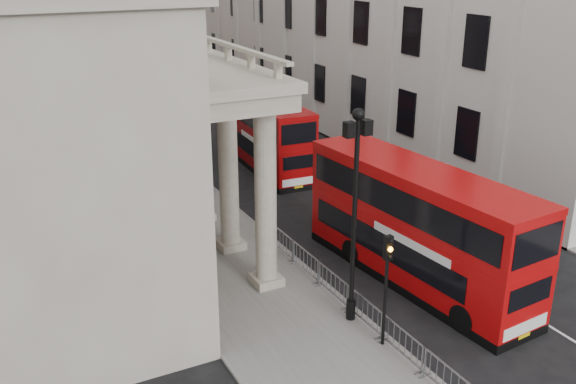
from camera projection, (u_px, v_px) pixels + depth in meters
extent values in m
plane|color=black|center=(428.00, 373.00, 21.87)|extent=(260.00, 260.00, 0.00)
cube|color=slate|center=(125.00, 153.00, 45.54)|extent=(6.00, 140.00, 0.12)
cube|color=slate|center=(325.00, 126.00, 52.60)|extent=(3.00, 140.00, 0.12)
cube|color=slate|center=(165.00, 147.00, 46.80)|extent=(0.20, 140.00, 0.14)
cube|color=gray|center=(18.00, 120.00, 30.25)|extent=(9.00, 28.00, 12.00)
cube|color=#60605E|center=(83.00, 17.00, 99.62)|extent=(8.00, 8.00, 8.00)
cylinder|color=black|center=(351.00, 309.00, 24.76)|extent=(0.36, 0.36, 0.80)
cylinder|color=black|center=(354.00, 224.00, 23.49)|extent=(0.18, 0.18, 8.00)
sphere|color=black|center=(358.00, 114.00, 22.05)|extent=(0.44, 0.44, 0.44)
cube|color=black|center=(366.00, 127.00, 22.38)|extent=(0.35, 0.35, 0.55)
cube|color=black|center=(349.00, 130.00, 22.08)|extent=(0.35, 0.35, 0.55)
cylinder|color=black|center=(206.00, 184.00, 38.08)|extent=(0.36, 0.36, 0.80)
cylinder|color=black|center=(203.00, 125.00, 36.81)|extent=(0.18, 0.18, 8.00)
sphere|color=black|center=(200.00, 53.00, 35.37)|extent=(0.44, 0.44, 0.44)
cube|color=black|center=(206.00, 62.00, 35.70)|extent=(0.35, 0.35, 0.55)
cube|color=black|center=(194.00, 63.00, 35.40)|extent=(0.35, 0.35, 0.55)
cylinder|color=black|center=(136.00, 124.00, 51.40)|extent=(0.36, 0.36, 0.80)
cylinder|color=black|center=(132.00, 79.00, 50.13)|extent=(0.18, 0.18, 8.00)
sphere|color=black|center=(128.00, 25.00, 48.69)|extent=(0.44, 0.44, 0.44)
cube|color=black|center=(133.00, 32.00, 49.02)|extent=(0.35, 0.35, 0.55)
cube|color=black|center=(124.00, 32.00, 48.72)|extent=(0.35, 0.35, 0.55)
cylinder|color=black|center=(385.00, 303.00, 22.68)|extent=(0.12, 0.12, 3.40)
cube|color=black|center=(388.00, 248.00, 21.92)|extent=(0.28, 0.22, 0.90)
sphere|color=black|center=(391.00, 241.00, 21.71)|extent=(0.18, 0.18, 0.18)
sphere|color=orange|center=(390.00, 249.00, 21.81)|extent=(0.18, 0.18, 0.18)
sphere|color=black|center=(390.00, 257.00, 21.92)|extent=(0.18, 0.18, 0.18)
cube|color=gray|center=(447.00, 381.00, 20.40)|extent=(0.50, 2.30, 1.10)
cube|color=gray|center=(402.00, 343.00, 22.35)|extent=(0.50, 2.30, 1.10)
cube|color=gray|center=(365.00, 312.00, 24.31)|extent=(0.50, 2.30, 1.10)
cube|color=gray|center=(333.00, 285.00, 26.27)|extent=(0.50, 2.30, 1.10)
cube|color=gray|center=(306.00, 262.00, 28.22)|extent=(0.50, 2.30, 1.10)
cube|color=gray|center=(282.00, 242.00, 30.18)|extent=(0.50, 2.30, 1.10)
cube|color=#B30809|center=(415.00, 248.00, 27.59)|extent=(3.77, 11.93, 2.24)
cube|color=#B30809|center=(419.00, 198.00, 26.77)|extent=(3.77, 11.93, 1.96)
cube|color=#B30809|center=(421.00, 173.00, 26.38)|extent=(3.82, 11.98, 0.28)
cube|color=black|center=(413.00, 275.00, 28.05)|extent=(3.79, 11.93, 0.39)
cube|color=black|center=(416.00, 242.00, 27.49)|extent=(3.65, 9.71, 1.12)
cube|color=black|center=(419.00, 195.00, 26.73)|extent=(3.78, 11.27, 1.23)
cube|color=white|center=(525.00, 327.00, 23.22)|extent=(2.34, 0.26, 0.50)
cube|color=yellow|center=(524.00, 336.00, 23.34)|extent=(0.62, 0.10, 0.15)
cylinder|color=black|center=(463.00, 318.00, 24.06)|extent=(0.45, 1.14, 1.12)
cylinder|color=black|center=(509.00, 300.00, 25.31)|extent=(0.45, 1.14, 1.12)
cylinder|color=black|center=(352.00, 251.00, 29.47)|extent=(0.45, 1.14, 1.12)
cylinder|color=black|center=(394.00, 239.00, 30.72)|extent=(0.45, 1.14, 1.12)
cube|color=#920608|center=(265.00, 147.00, 42.39)|extent=(3.16, 10.75, 2.02)
cube|color=#920608|center=(265.00, 116.00, 41.65)|extent=(3.16, 10.75, 1.77)
cube|color=#920608|center=(265.00, 101.00, 41.29)|extent=(3.21, 10.79, 0.25)
cube|color=black|center=(266.00, 164.00, 42.80)|extent=(3.18, 10.75, 0.35)
cube|color=black|center=(265.00, 143.00, 42.30)|extent=(3.10, 8.73, 1.01)
cube|color=black|center=(265.00, 114.00, 41.61)|extent=(3.19, 10.15, 1.11)
cube|color=white|center=(299.00, 182.00, 38.10)|extent=(2.12, 0.19, 0.46)
cube|color=yellow|center=(299.00, 187.00, 38.20)|extent=(0.56, 0.07, 0.13)
cylinder|color=black|center=(271.00, 178.00, 39.10)|extent=(0.38, 1.03, 1.01)
cylinder|color=black|center=(304.00, 173.00, 39.96)|extent=(0.38, 1.03, 1.01)
cylinder|color=black|center=(237.00, 151.00, 44.38)|extent=(0.38, 1.03, 1.01)
cylinder|color=black|center=(267.00, 148.00, 45.24)|extent=(0.38, 1.03, 1.01)
imported|color=black|center=(199.00, 201.00, 34.00)|extent=(0.82, 0.67, 1.93)
imported|color=black|center=(138.00, 191.00, 35.62)|extent=(0.91, 0.73, 1.79)
imported|color=black|center=(191.00, 189.00, 35.67)|extent=(1.07, 0.88, 1.87)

